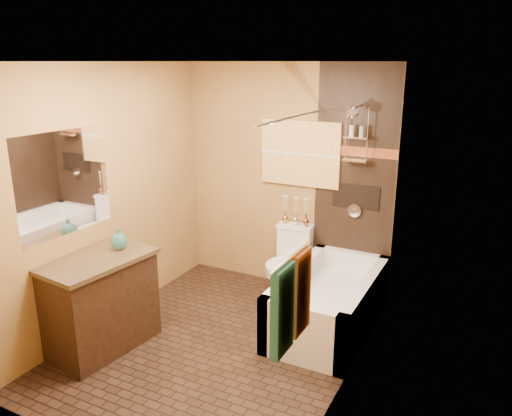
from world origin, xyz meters
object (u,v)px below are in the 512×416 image
Objects in this scene: toilet at (288,262)px; vanity at (99,302)px; sunset_painting at (300,154)px; bathtub at (329,306)px.

vanity reaches higher than toilet.
sunset_painting is 2.52m from vanity.
toilet is (-0.00, -0.26, -1.16)m from sunset_painting.
vanity is at bearing -127.53° from toilet.
vanity is at bearing -143.95° from bathtub.
sunset_painting reaches higher than toilet.
toilet is 0.74× the size of vanity.
toilet reaches higher than bathtub.
sunset_painting reaches higher than bathtub.
sunset_painting is 1.64m from bathtub.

